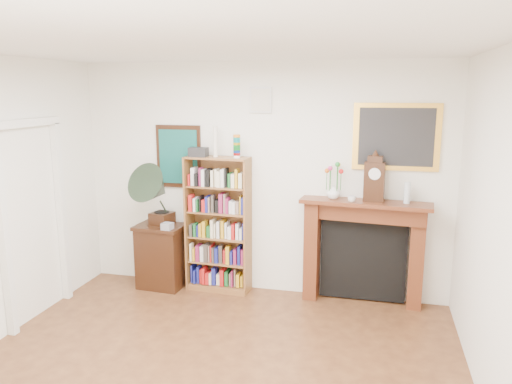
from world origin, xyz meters
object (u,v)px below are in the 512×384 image
fireplace (364,242)px  bottle_right (408,193)px  gramophone (156,191)px  mantel_clock (374,180)px  bookshelf (218,217)px  cd_stack (167,226)px  side_cabinet (161,256)px  teacup (352,199)px  flower_vase (333,192)px  bottle_left (407,193)px

fireplace → bottle_right: bottle_right is taller
fireplace → gramophone: size_ratio=1.84×
fireplace → mantel_clock: (0.09, -0.06, 0.75)m
bookshelf → cd_stack: 0.62m
fireplace → gramophone: 2.55m
side_cabinet → teacup: bearing=3.1°
fireplace → cd_stack: size_ratio=12.40×
mantel_clock → flower_vase: bearing=-177.9°
cd_stack → mantel_clock: (2.41, 0.23, 0.63)m
teacup → gramophone: bearing=-178.4°
teacup → bottle_left: bottle_left is taller
bookshelf → bottle_right: (2.21, 0.04, 0.40)m
cd_stack → mantel_clock: bearing=5.4°
gramophone → fireplace: bearing=18.0°
bottle_left → bottle_right: size_ratio=1.20×
bookshelf → fireplace: bookshelf is taller
bottle_left → bottle_right: bottle_left is taller
flower_vase → mantel_clock: bearing=-3.8°
bookshelf → bottle_left: size_ratio=8.06×
mantel_clock → cd_stack: bearing=-168.6°
bookshelf → bottle_right: size_ratio=9.67×
fireplace → side_cabinet: bearing=-172.0°
side_cabinet → cd_stack: cd_stack is taller
gramophone → teacup: bearing=14.6°
bookshelf → fireplace: (1.75, 0.05, -0.20)m
bookshelf → flower_vase: size_ratio=12.07×
side_cabinet → bottle_left: (2.93, 0.06, 0.95)m
gramophone → teacup: (2.33, 0.07, 0.00)m
gramophone → mantel_clock: (2.57, 0.16, 0.22)m
gramophone → mantel_clock: mantel_clock is taller
mantel_clock → flower_vase: 0.48m
flower_vase → teacup: (0.22, -0.12, -0.05)m
bottle_left → flower_vase: bearing=177.2°
teacup → bottle_left: (0.59, 0.08, 0.09)m
bottle_left → bottle_right: bearing=81.2°
mantel_clock → bottle_left: (0.36, -0.01, -0.13)m
flower_vase → gramophone: bearing=-174.9°
gramophone → bottle_left: 2.93m
bottle_right → teacup: bearing=-167.1°
flower_vase → bottle_right: 0.82m
fireplace → bottle_right: size_ratio=7.44×
mantel_clock → bottle_left: size_ratio=2.15×
fireplace → mantel_clock: bearing=-28.9°
teacup → side_cabinet: bearing=179.5°
teacup → bottle_right: size_ratio=0.44×
teacup → bottle_left: size_ratio=0.37×
bookshelf → fireplace: 1.77m
side_cabinet → gramophone: bearing=-81.9°
bookshelf → gramophone: 0.82m
side_cabinet → cd_stack: (0.17, -0.16, 0.45)m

